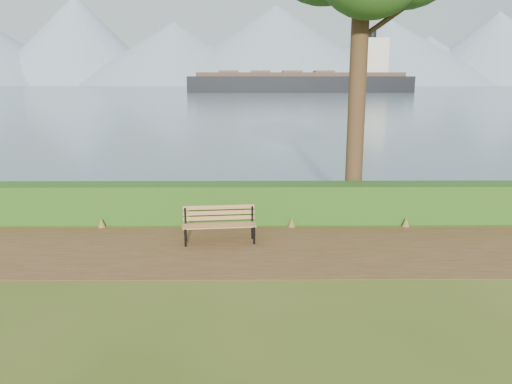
{
  "coord_description": "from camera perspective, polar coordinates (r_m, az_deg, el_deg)",
  "views": [
    {
      "loc": [
        0.6,
        -10.07,
        3.62
      ],
      "look_at": [
        0.69,
        1.2,
        1.1
      ],
      "focal_mm": 35.0,
      "sensor_mm": 36.0,
      "label": 1
    }
  ],
  "objects": [
    {
      "name": "mountains",
      "position": [
        416.93,
        -1.86,
        15.93
      ],
      "size": [
        585.0,
        190.0,
        70.0
      ],
      "color": "#8195AD",
      "rests_on": "ground"
    },
    {
      "name": "cargo_ship",
      "position": [
        156.1,
        5.9,
        12.35
      ],
      "size": [
        67.39,
        10.96,
        20.44
      ],
      "rotation": [
        0.0,
        0.0,
        0.01
      ],
      "color": "black",
      "rests_on": "ground"
    },
    {
      "name": "bench",
      "position": [
        11.43,
        -4.22,
        -3.4
      ],
      "size": [
        1.69,
        0.66,
        0.83
      ],
      "rotation": [
        0.0,
        0.0,
        0.11
      ],
      "color": "black",
      "rests_on": "ground"
    },
    {
      "name": "ground",
      "position": [
        10.72,
        -3.68,
        -7.17
      ],
      "size": [
        140.0,
        140.0,
        0.0
      ],
      "primitive_type": "plane",
      "color": "#3D4F16",
      "rests_on": "ground"
    },
    {
      "name": "hedge",
      "position": [
        13.06,
        -3.08,
        -1.23
      ],
      "size": [
        32.0,
        0.85,
        1.0
      ],
      "primitive_type": "cube",
      "color": "#204C15",
      "rests_on": "ground"
    },
    {
      "name": "water",
      "position": [
        270.09,
        -0.59,
        11.86
      ],
      "size": [
        700.0,
        510.0,
        0.0
      ],
      "primitive_type": "cube",
      "color": "#485E74",
      "rests_on": "ground"
    },
    {
      "name": "path",
      "position": [
        11.0,
        -3.59,
        -6.61
      ],
      "size": [
        40.0,
        3.4,
        0.01
      ],
      "primitive_type": "cube",
      "color": "#51341B",
      "rests_on": "ground"
    }
  ]
}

